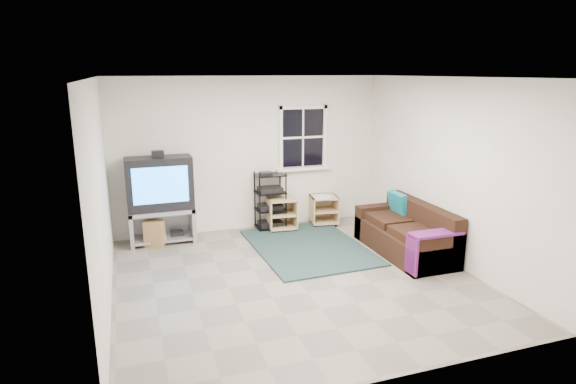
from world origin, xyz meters
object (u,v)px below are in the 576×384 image
object	(u,v)px
tv_unit	(160,193)
sofa	(407,234)
av_rack	(270,205)
side_table_left	(281,212)
side_table_right	(323,208)

from	to	relation	value
tv_unit	sofa	world-z (taller)	tv_unit
av_rack	side_table_left	world-z (taller)	av_rack
tv_unit	sofa	distance (m)	3.87
side_table_left	side_table_right	world-z (taller)	side_table_left
av_rack	sofa	distance (m)	2.39
av_rack	tv_unit	bearing A→B (deg)	-177.76
tv_unit	av_rack	xyz separation A→B (m)	(1.83, 0.07, -0.38)
tv_unit	sofa	bearing A→B (deg)	-25.97
sofa	av_rack	bearing A→B (deg)	132.76
side_table_right	side_table_left	bearing A→B (deg)	-178.02
sofa	side_table_right	bearing A→B (deg)	110.27
tv_unit	side_table_left	xyz separation A→B (m)	(2.01, 0.02, -0.52)
tv_unit	av_rack	world-z (taller)	tv_unit
side_table_right	tv_unit	bearing A→B (deg)	-179.06
tv_unit	av_rack	bearing A→B (deg)	2.24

